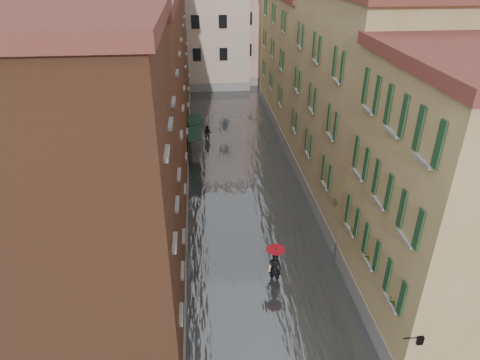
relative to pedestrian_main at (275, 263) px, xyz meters
name	(u,v)px	position (x,y,z in m)	size (l,w,h in m)	color
ground	(267,292)	(-0.45, -0.69, -1.25)	(120.00, 120.00, 0.00)	#535356
floodwater	(241,171)	(-0.45, 12.31, -1.15)	(10.00, 60.00, 0.20)	#4A4E52
building_left_near	(94,210)	(-7.45, -2.69, 5.25)	(6.00, 8.00, 13.00)	brown
building_left_mid	(132,115)	(-7.45, 8.31, 5.00)	(6.00, 14.00, 12.50)	brown
building_left_far	(152,50)	(-7.45, 23.31, 5.75)	(6.00, 16.00, 14.00)	brown
building_right_near	(450,208)	(6.55, -2.69, 4.50)	(6.00, 8.00, 11.50)	#97844E
building_right_mid	(360,104)	(6.55, 8.31, 5.25)	(6.00, 14.00, 13.00)	tan
building_right_far	(304,61)	(6.55, 23.31, 4.50)	(6.00, 16.00, 11.50)	#97844E
building_end_cream	(196,30)	(-3.45, 37.31, 5.25)	(12.00, 9.00, 13.00)	#BFAA98
building_end_pink	(267,30)	(5.55, 39.31, 4.75)	(10.00, 9.00, 12.00)	#D3AE94
awning_near	(194,134)	(-3.94, 14.18, 1.22)	(1.09, 3.12, 2.80)	#163223
awning_far	(194,120)	(-3.94, 17.26, 1.21)	(1.09, 2.82, 2.80)	#163223
wall_lantern	(419,339)	(3.88, -6.69, 1.76)	(0.71, 0.22, 0.35)	black
window_planters	(354,224)	(3.67, -0.26, 2.26)	(0.59, 10.80, 0.84)	brown
pedestrian_main	(275,263)	(0.00, 0.00, 0.00)	(0.97, 0.97, 2.06)	black
pedestrian_far	(208,133)	(-2.80, 18.58, -0.51)	(0.72, 0.56, 1.47)	#232326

